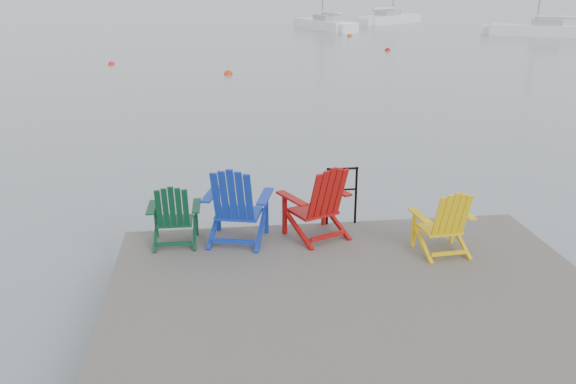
{
  "coord_description": "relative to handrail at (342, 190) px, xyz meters",
  "views": [
    {
      "loc": [
        -1.61,
        -6.08,
        4.05
      ],
      "look_at": [
        -0.5,
        3.01,
        0.85
      ],
      "focal_mm": 38.0,
      "sensor_mm": 36.0,
      "label": 1
    }
  ],
  "objects": [
    {
      "name": "ground",
      "position": [
        -0.25,
        -2.45,
        -1.04
      ],
      "size": [
        400.0,
        400.0,
        0.0
      ],
      "primitive_type": "plane",
      "color": "slate",
      "rests_on": "ground"
    },
    {
      "name": "handrail",
      "position": [
        0.0,
        0.0,
        0.0
      ],
      "size": [
        0.48,
        0.04,
        0.9
      ],
      "color": "black",
      "rests_on": "dock"
    },
    {
      "name": "sailboat_mid",
      "position": [
        15.32,
        50.91,
        -0.69
      ],
      "size": [
        7.55,
        6.93,
        11.28
      ],
      "rotation": [
        0.0,
        0.0,
        -0.86
      ],
      "color": "white",
      "rests_on": "ground"
    },
    {
      "name": "chair_blue",
      "position": [
        -1.61,
        -0.5,
        0.04
      ],
      "size": [
        1.06,
        1.01,
        1.15
      ],
      "rotation": [
        0.0,
        0.0,
        -0.26
      ],
      "color": "#0F2C9F",
      "rests_on": "dock"
    },
    {
      "name": "chair_red",
      "position": [
        -0.44,
        -0.48,
        0.02
      ],
      "size": [
        1.08,
        1.04,
        1.11
      ],
      "rotation": [
        0.0,
        0.0,
        0.43
      ],
      "color": "#9A0D0B",
      "rests_on": "dock"
    },
    {
      "name": "sailboat_near",
      "position": [
        7.72,
        44.26,
        -0.69
      ],
      "size": [
        4.34,
        8.2,
        11.03
      ],
      "rotation": [
        0.0,
        0.0,
        0.3
      ],
      "color": "white",
      "rests_on": "ground"
    },
    {
      "name": "chair_green",
      "position": [
        -2.49,
        -0.47,
        -0.08
      ],
      "size": [
        0.74,
        0.69,
        0.92
      ],
      "rotation": [
        0.0,
        0.0,
        -0.02
      ],
      "color": "#0A3921",
      "rests_on": "dock"
    },
    {
      "name": "buoy_d",
      "position": [
        8.42,
        37.55,
        -1.04
      ],
      "size": [
        0.39,
        0.39,
        0.39
      ],
      "primitive_type": "sphere",
      "color": "#CE430C",
      "rests_on": "ground"
    },
    {
      "name": "dock",
      "position": [
        -0.25,
        -2.45,
        -0.69
      ],
      "size": [
        6.0,
        5.0,
        1.4
      ],
      "color": "#322F2C",
      "rests_on": "ground"
    },
    {
      "name": "chair_yellow",
      "position": [
        1.16,
        -1.23,
        -0.06
      ],
      "size": [
        0.8,
        0.75,
        0.95
      ],
      "rotation": [
        0.0,
        0.0,
        0.09
      ],
      "color": "yellow",
      "rests_on": "dock"
    },
    {
      "name": "buoy_c",
      "position": [
        8.61,
        27.82,
        -1.04
      ],
      "size": [
        0.35,
        0.35,
        0.35
      ],
      "primitive_type": "sphere",
      "color": "#BA110A",
      "rests_on": "ground"
    },
    {
      "name": "buoy_a",
      "position": [
        -1.19,
        19.21,
        -1.04
      ],
      "size": [
        0.4,
        0.4,
        0.4
      ],
      "primitive_type": "sphere",
      "color": "red",
      "rests_on": "ground"
    },
    {
      "name": "buoy_b",
      "position": [
        -6.93,
        23.36,
        -1.04
      ],
      "size": [
        0.32,
        0.32,
        0.32
      ],
      "primitive_type": "sphere",
      "color": "red",
      "rests_on": "ground"
    },
    {
      "name": "sailboat_far",
      "position": [
        22.84,
        36.1,
        -0.69
      ],
      "size": [
        7.2,
        5.39,
        10.19
      ],
      "rotation": [
        0.0,
        0.0,
        1.03
      ],
      "color": "white",
      "rests_on": "ground"
    }
  ]
}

